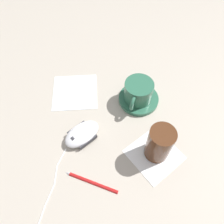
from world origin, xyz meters
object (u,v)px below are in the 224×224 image
at_px(computer_mouse, 82,134).
at_px(drinking_glass, 159,144).
at_px(saucer, 138,99).
at_px(coffee_cup, 138,92).
at_px(pen, 91,182).

relative_size(computer_mouse, drinking_glass, 1.12).
height_order(saucer, coffee_cup, coffee_cup).
bearing_deg(saucer, computer_mouse, 18.47).
xyz_separation_m(computer_mouse, drinking_glass, (-0.17, 0.11, 0.04)).
bearing_deg(pen, drinking_glass, -173.91).
relative_size(coffee_cup, pen, 0.87).
relative_size(coffee_cup, drinking_glass, 0.92).
distance_m(saucer, computer_mouse, 0.21).
distance_m(computer_mouse, drinking_glass, 0.21).
distance_m(coffee_cup, computer_mouse, 0.21).
distance_m(computer_mouse, pen, 0.13).
height_order(drinking_glass, pen, drinking_glass).
distance_m(drinking_glass, pen, 0.19).
bearing_deg(saucer, coffee_cup, -16.94).
xyz_separation_m(coffee_cup, drinking_glass, (0.02, 0.18, 0.01)).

